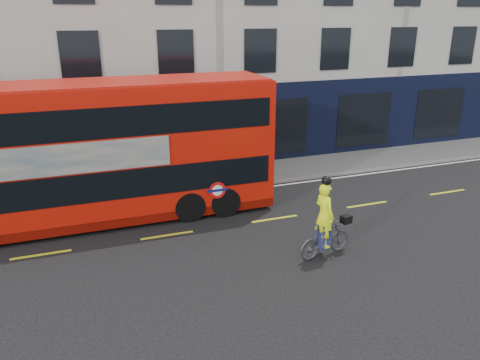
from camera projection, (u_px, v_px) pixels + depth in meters
name	position (u px, v px, depth m)	size (l,w,h in m)	color
ground	(292.00, 236.00, 15.90)	(120.00, 120.00, 0.00)	black
pavement	(231.00, 176.00, 21.64)	(60.00, 3.00, 0.12)	slate
kerb	(242.00, 186.00, 20.31)	(60.00, 0.12, 0.13)	gray
building_terrace	(191.00, 7.00, 24.86)	(50.00, 10.07, 15.00)	beige
road_edge_line	(244.00, 190.00, 20.06)	(58.00, 0.10, 0.01)	silver
lane_dashes	(275.00, 219.00, 17.23)	(58.00, 0.12, 0.01)	gold
bus	(100.00, 152.00, 16.43)	(12.38, 2.90, 4.98)	red
cyclist	(325.00, 230.00, 14.30)	(1.98, 0.88, 2.65)	#474A4C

